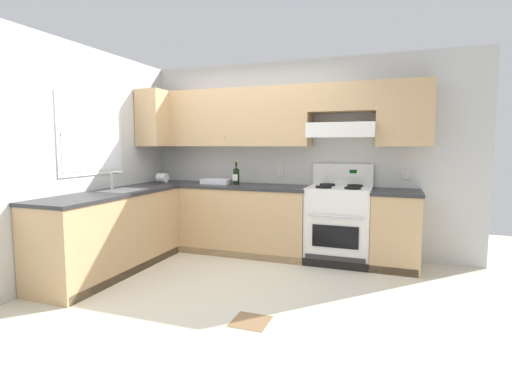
{
  "coord_description": "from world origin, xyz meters",
  "views": [
    {
      "loc": [
        1.74,
        -3.47,
        1.44
      ],
      "look_at": [
        0.24,
        0.7,
        1.0
      ],
      "focal_mm": 27.04,
      "sensor_mm": 36.0,
      "label": 1
    }
  ],
  "objects_px": {
    "stove": "(339,223)",
    "bowl": "(216,182)",
    "wine_bottle": "(236,175)",
    "paper_towel_roll": "(162,178)"
  },
  "relations": [
    {
      "from": "bowl",
      "to": "paper_towel_roll",
      "type": "xyz_separation_m",
      "value": [
        -0.8,
        -0.08,
        0.04
      ]
    },
    {
      "from": "paper_towel_roll",
      "to": "bowl",
      "type": "bearing_deg",
      "value": 6.06
    },
    {
      "from": "stove",
      "to": "paper_towel_roll",
      "type": "xyz_separation_m",
      "value": [
        -2.46,
        -0.08,
        0.5
      ]
    },
    {
      "from": "bowl",
      "to": "paper_towel_roll",
      "type": "relative_size",
      "value": 2.83
    },
    {
      "from": "bowl",
      "to": "paper_towel_roll",
      "type": "distance_m",
      "value": 0.81
    },
    {
      "from": "stove",
      "to": "bowl",
      "type": "height_order",
      "value": "stove"
    },
    {
      "from": "stove",
      "to": "wine_bottle",
      "type": "distance_m",
      "value": 1.48
    },
    {
      "from": "wine_bottle",
      "to": "stove",
      "type": "bearing_deg",
      "value": -1.27
    },
    {
      "from": "stove",
      "to": "bowl",
      "type": "distance_m",
      "value": 1.72
    },
    {
      "from": "bowl",
      "to": "paper_towel_roll",
      "type": "bearing_deg",
      "value": -173.94
    }
  ]
}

